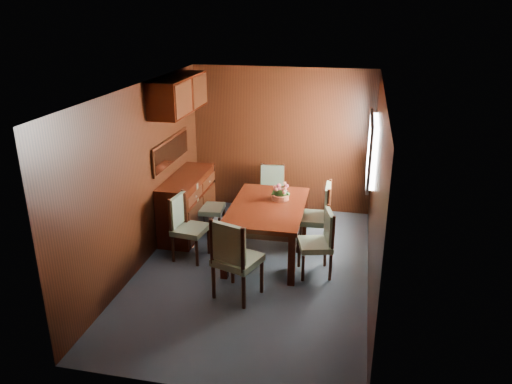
% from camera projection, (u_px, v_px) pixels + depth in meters
% --- Properties ---
extents(ground, '(4.50, 4.50, 0.00)m').
position_uv_depth(ground, '(253.00, 270.00, 6.66)').
color(ground, '#2F3841').
rests_on(ground, ground).
extents(room_shell, '(3.06, 4.52, 2.41)m').
position_uv_depth(room_shell, '(251.00, 145.00, 6.41)').
color(room_shell, black).
rests_on(room_shell, ground).
extents(sideboard, '(0.48, 1.40, 0.90)m').
position_uv_depth(sideboard, '(188.00, 204.00, 7.66)').
color(sideboard, black).
rests_on(sideboard, ground).
extents(dining_table, '(1.03, 1.62, 0.75)m').
position_uv_depth(dining_table, '(268.00, 212.00, 6.85)').
color(dining_table, black).
rests_on(dining_table, ground).
extents(chair_left_near, '(0.47, 0.49, 0.92)m').
position_uv_depth(chair_left_near, '(185.00, 223.00, 6.84)').
color(chair_left_near, black).
rests_on(chair_left_near, ground).
extents(chair_left_far, '(0.44, 0.46, 0.89)m').
position_uv_depth(chair_left_far, '(205.00, 204.00, 7.55)').
color(chair_left_far, black).
rests_on(chair_left_far, ground).
extents(chair_right_near, '(0.50, 0.52, 0.90)m').
position_uv_depth(chair_right_near, '(321.00, 239.00, 6.42)').
color(chair_right_near, black).
rests_on(chair_right_near, ground).
extents(chair_right_far, '(0.46, 0.48, 0.99)m').
position_uv_depth(chair_right_far, '(319.00, 213.00, 7.08)').
color(chair_right_far, black).
rests_on(chair_right_far, ground).
extents(chair_head, '(0.62, 0.61, 1.04)m').
position_uv_depth(chair_head, '(234.00, 255.00, 5.83)').
color(chair_head, black).
rests_on(chair_head, ground).
extents(chair_foot, '(0.45, 0.44, 0.87)m').
position_uv_depth(chair_foot, '(272.00, 189.00, 8.19)').
color(chair_foot, black).
rests_on(chair_foot, ground).
extents(flower_centerpiece, '(0.26, 0.26, 0.26)m').
position_uv_depth(flower_centerpiece, '(280.00, 191.00, 6.98)').
color(flower_centerpiece, '#C8643D').
rests_on(flower_centerpiece, dining_table).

